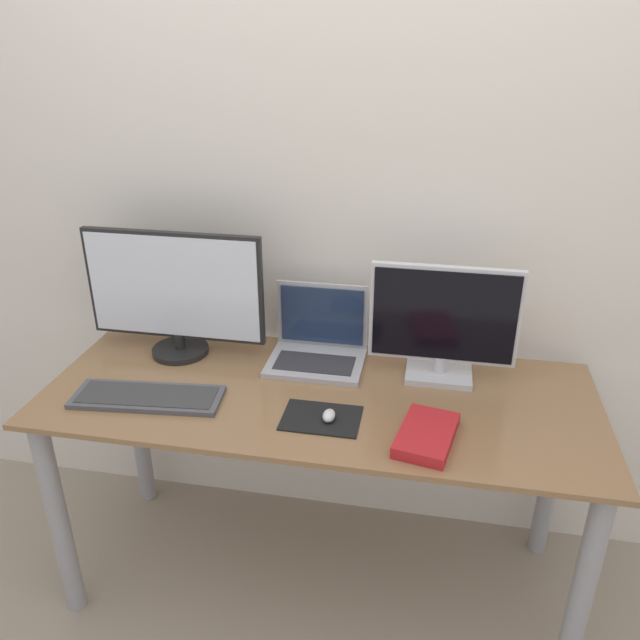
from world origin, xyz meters
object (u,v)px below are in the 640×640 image
at_px(keyboard, 148,397).
at_px(book, 426,435).
at_px(monitor_right, 443,323).
at_px(laptop, 318,343).
at_px(monitor_left, 175,293).
at_px(mouse, 329,416).

xyz_separation_m(keyboard, book, (0.84, -0.05, 0.01)).
distance_m(monitor_right, laptop, 0.43).
bearing_deg(laptop, monitor_right, -6.60).
bearing_deg(keyboard, monitor_left, 93.50).
height_order(monitor_left, laptop, monitor_left).
distance_m(monitor_right, book, 0.40).
xyz_separation_m(laptop, keyboard, (-0.46, -0.35, -0.05)).
bearing_deg(keyboard, monitor_right, 19.39).
relative_size(monitor_right, mouse, 8.02).
bearing_deg(monitor_right, monitor_left, 180.00).
bearing_deg(book, keyboard, 176.60).
distance_m(monitor_left, keyboard, 0.37).
relative_size(monitor_right, keyboard, 0.99).
bearing_deg(keyboard, mouse, -1.07).
bearing_deg(mouse, monitor_left, 151.47).
xyz_separation_m(monitor_left, keyboard, (0.02, -0.31, -0.22)).
relative_size(monitor_right, laptop, 1.46).
xyz_separation_m(monitor_right, mouse, (-0.31, -0.32, -0.17)).
distance_m(laptop, book, 0.56).
bearing_deg(laptop, book, -46.68).
xyz_separation_m(monitor_left, mouse, (0.58, -0.32, -0.21)).
height_order(monitor_left, keyboard, monitor_left).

